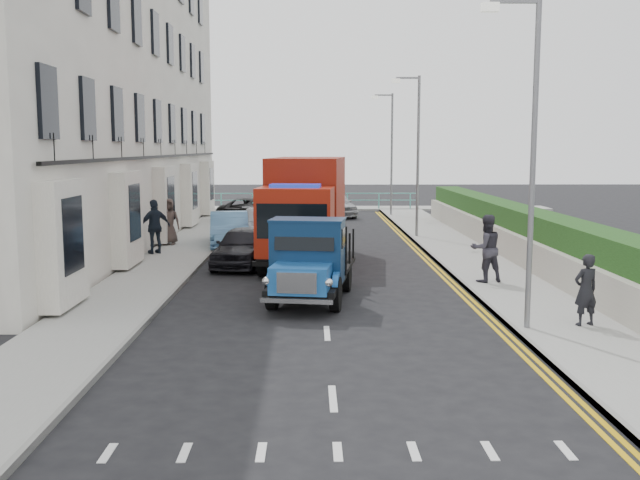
# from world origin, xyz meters

# --- Properties ---
(ground) EXTENTS (120.00, 120.00, 0.00)m
(ground) POSITION_xyz_m (0.00, 0.00, 0.00)
(ground) COLOR black
(ground) RESTS_ON ground
(pavement_west) EXTENTS (2.40, 38.00, 0.12)m
(pavement_west) POSITION_xyz_m (-5.20, 9.00, 0.06)
(pavement_west) COLOR gray
(pavement_west) RESTS_ON ground
(pavement_east) EXTENTS (2.60, 38.00, 0.12)m
(pavement_east) POSITION_xyz_m (5.30, 9.00, 0.06)
(pavement_east) COLOR gray
(pavement_east) RESTS_ON ground
(promenade) EXTENTS (30.00, 2.50, 0.12)m
(promenade) POSITION_xyz_m (0.00, 29.00, 0.06)
(promenade) COLOR gray
(promenade) RESTS_ON ground
(sea_plane) EXTENTS (120.00, 120.00, 0.00)m
(sea_plane) POSITION_xyz_m (0.00, 60.00, 0.00)
(sea_plane) COLOR slate
(sea_plane) RESTS_ON ground
(terrace_west) EXTENTS (6.31, 30.20, 14.25)m
(terrace_west) POSITION_xyz_m (-9.47, 13.00, 7.17)
(terrace_west) COLOR silver
(terrace_west) RESTS_ON ground
(garden_east) EXTENTS (1.45, 28.00, 1.75)m
(garden_east) POSITION_xyz_m (7.21, 9.00, 0.90)
(garden_east) COLOR #B2AD9E
(garden_east) RESTS_ON ground
(seafront_railing) EXTENTS (13.00, 0.08, 1.11)m
(seafront_railing) POSITION_xyz_m (0.00, 28.20, 0.58)
(seafront_railing) COLOR #59B2A5
(seafront_railing) RESTS_ON ground
(lamp_near) EXTENTS (1.23, 0.18, 7.00)m
(lamp_near) POSITION_xyz_m (4.18, -2.00, 4.00)
(lamp_near) COLOR slate
(lamp_near) RESTS_ON ground
(lamp_mid) EXTENTS (1.23, 0.18, 7.00)m
(lamp_mid) POSITION_xyz_m (4.18, 14.00, 4.00)
(lamp_mid) COLOR slate
(lamp_mid) RESTS_ON ground
(lamp_far) EXTENTS (1.23, 0.18, 7.00)m
(lamp_far) POSITION_xyz_m (4.18, 24.00, 4.00)
(lamp_far) COLOR slate
(lamp_far) RESTS_ON ground
(bedford_lorry) EXTENTS (2.44, 4.75, 2.16)m
(bedford_lorry) POSITION_xyz_m (-0.40, 0.93, 0.99)
(bedford_lorry) COLOR black
(bedford_lorry) RESTS_ON ground
(red_lorry) EXTENTS (3.02, 7.08, 3.61)m
(red_lorry) POSITION_xyz_m (-0.53, 7.59, 1.92)
(red_lorry) COLOR black
(red_lorry) RESTS_ON ground
(parked_car_front) EXTENTS (2.11, 4.13, 1.35)m
(parked_car_front) POSITION_xyz_m (-2.60, 6.74, 0.67)
(parked_car_front) COLOR black
(parked_car_front) RESTS_ON ground
(parked_car_mid) EXTENTS (2.01, 4.40, 1.40)m
(parked_car_mid) POSITION_xyz_m (-3.60, 11.46, 0.70)
(parked_car_mid) COLOR #5E97CA
(parked_car_mid) RESTS_ON ground
(parked_car_rear) EXTENTS (2.19, 4.62, 1.30)m
(parked_car_rear) POSITION_xyz_m (-2.60, 14.10, 0.65)
(parked_car_rear) COLOR #9A9B9F
(parked_car_rear) RESTS_ON ground
(seafront_car_left) EXTENTS (3.78, 5.16, 1.30)m
(seafront_car_left) POSITION_xyz_m (-3.50, 21.43, 0.65)
(seafront_car_left) COLOR black
(seafront_car_left) RESTS_ON ground
(seafront_car_right) EXTENTS (2.75, 4.49, 1.43)m
(seafront_car_right) POSITION_xyz_m (1.06, 24.07, 0.71)
(seafront_car_right) COLOR #B4B5B9
(seafront_car_right) RESTS_ON ground
(pedestrian_east_near) EXTENTS (0.66, 0.53, 1.57)m
(pedestrian_east_near) POSITION_xyz_m (5.60, -1.84, 0.90)
(pedestrian_east_near) COLOR black
(pedestrian_east_near) RESTS_ON pavement_east
(pedestrian_east_far) EXTENTS (1.10, 0.96, 1.94)m
(pedestrian_east_far) POSITION_xyz_m (4.68, 3.25, 1.09)
(pedestrian_east_far) COLOR #32303A
(pedestrian_east_far) RESTS_ON pavement_east
(pedestrian_west_near) EXTENTS (1.22, 1.07, 1.97)m
(pedestrian_west_near) POSITION_xyz_m (-6.00, 8.91, 1.11)
(pedestrian_west_near) COLOR #19212D
(pedestrian_west_near) RESTS_ON pavement_west
(pedestrian_west_far) EXTENTS (0.92, 0.61, 1.85)m
(pedestrian_west_far) POSITION_xyz_m (-6.00, 11.36, 1.04)
(pedestrian_west_far) COLOR #3F332D
(pedestrian_west_far) RESTS_ON pavement_west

